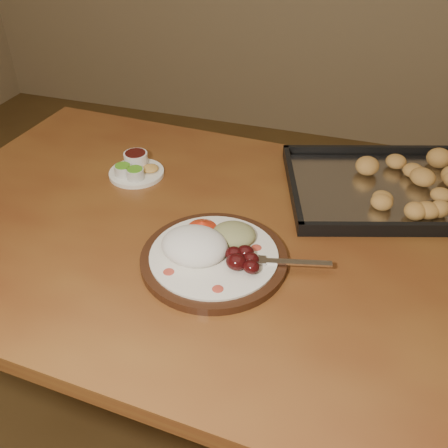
% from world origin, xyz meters
% --- Properties ---
extents(ground, '(4.00, 4.00, 0.00)m').
position_xyz_m(ground, '(0.00, 0.00, 0.00)').
color(ground, brown).
rests_on(ground, ground).
extents(dining_table, '(1.54, 0.97, 0.75)m').
position_xyz_m(dining_table, '(0.27, -0.06, 0.65)').
color(dining_table, brown).
rests_on(dining_table, ground).
extents(dinner_plate, '(0.38, 0.30, 0.07)m').
position_xyz_m(dinner_plate, '(0.26, -0.16, 0.77)').
color(dinner_plate, black).
rests_on(dinner_plate, dining_table).
extents(condiment_saucer, '(0.14, 0.14, 0.05)m').
position_xyz_m(condiment_saucer, '(-0.04, 0.10, 0.77)').
color(condiment_saucer, white).
rests_on(condiment_saucer, dining_table).
extents(baking_tray, '(0.58, 0.50, 0.05)m').
position_xyz_m(baking_tray, '(0.59, 0.22, 0.77)').
color(baking_tray, black).
rests_on(baking_tray, dining_table).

